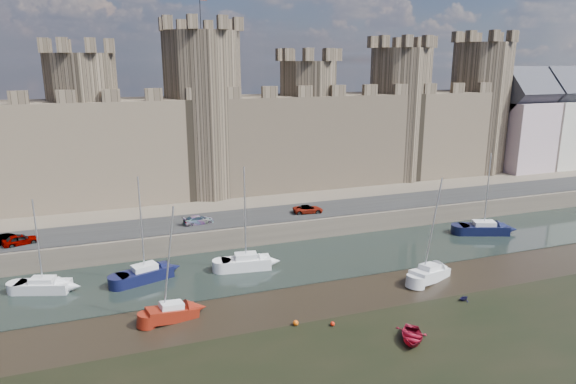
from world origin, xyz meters
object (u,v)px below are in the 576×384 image
object	(u,v)px
car_3	(308,209)
sailboat_0	(43,285)
sailboat_2	(246,262)
sailboat_5	(429,273)
sailboat_3	(484,228)
sailboat_4	(172,312)
car_0	(20,240)
car_1	(9,239)
sailboat_1	(145,273)
car_2	(198,220)

from	to	relation	value
car_3	sailboat_0	world-z (taller)	sailboat_0
sailboat_2	sailboat_5	size ratio (longest dim) A/B	1.04
sailboat_0	sailboat_2	distance (m)	19.78
sailboat_3	sailboat_4	size ratio (longest dim) A/B	1.03
sailboat_4	sailboat_0	bearing A→B (deg)	127.58
sailboat_4	sailboat_5	distance (m)	25.63
car_0	car_3	bearing A→B (deg)	-106.89
car_3	car_1	bearing A→B (deg)	96.33
sailboat_0	sailboat_5	distance (m)	37.89
car_0	sailboat_0	xyz separation A→B (m)	(2.65, -7.60, -2.36)
sailboat_4	sailboat_5	size ratio (longest dim) A/B	0.95
car_1	sailboat_1	distance (m)	16.19
car_2	car_3	bearing A→B (deg)	-99.48
car_1	car_3	distance (m)	34.43
sailboat_1	sailboat_5	xyz separation A→B (m)	(27.14, -9.43, -0.07)
car_0	sailboat_5	size ratio (longest dim) A/B	0.33
car_2	sailboat_0	distance (m)	18.61
sailboat_3	car_0	bearing A→B (deg)	-168.26
sailboat_0	sailboat_3	size ratio (longest dim) A/B	0.88
car_3	sailboat_4	size ratio (longest dim) A/B	0.38
car_0	car_2	xyz separation A→B (m)	(19.12, 0.76, -0.06)
sailboat_0	sailboat_4	world-z (taller)	sailboat_4
sailboat_0	sailboat_3	xyz separation A→B (m)	(51.39, -0.37, 0.07)
sailboat_1	sailboat_3	size ratio (longest dim) A/B	1.03
car_2	sailboat_3	bearing A→B (deg)	-112.50
car_1	sailboat_2	size ratio (longest dim) A/B	0.30
car_3	sailboat_2	world-z (taller)	sailboat_2
car_0	sailboat_1	size ratio (longest dim) A/B	0.33
sailboat_1	sailboat_2	bearing A→B (deg)	-21.53
sailboat_2	sailboat_3	size ratio (longest dim) A/B	1.06
car_1	sailboat_5	size ratio (longest dim) A/B	0.31
car_2	sailboat_0	size ratio (longest dim) A/B	0.40
sailboat_3	sailboat_5	distance (m)	17.74
sailboat_0	sailboat_2	bearing A→B (deg)	14.39
car_1	sailboat_5	xyz separation A→B (m)	(40.40, -18.46, -2.28)
car_3	sailboat_5	distance (m)	19.26
car_3	sailboat_1	bearing A→B (deg)	119.24
sailboat_1	sailboat_2	distance (m)	10.36
sailboat_1	car_3	bearing A→B (deg)	4.25
sailboat_4	sailboat_2	bearing A→B (deg)	32.45
car_2	sailboat_3	xyz separation A→B (m)	(34.92, -8.73, -2.23)
sailboat_1	sailboat_4	bearing A→B (deg)	-98.61
car_0	sailboat_0	bearing A→B (deg)	-178.51
sailboat_1	sailboat_0	bearing A→B (deg)	157.99
car_3	sailboat_1	distance (m)	23.01
car_3	sailboat_0	xyz separation A→B (m)	(-30.56, -8.11, -2.30)
car_2	car_3	size ratio (longest dim) A/B	0.96
car_0	sailboat_4	size ratio (longest dim) A/B	0.35
sailboat_0	sailboat_1	bearing A→B (deg)	14.14
car_0	car_2	bearing A→B (deg)	-105.49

